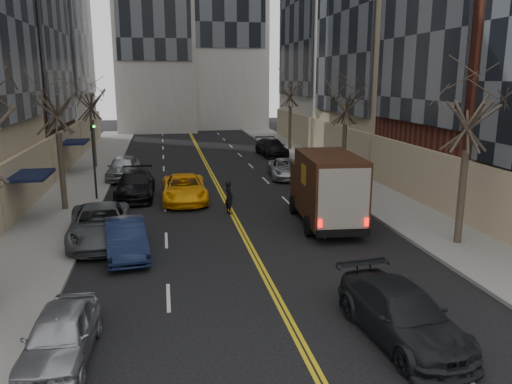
# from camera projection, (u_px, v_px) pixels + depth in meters

# --- Properties ---
(sidewalk_left) EXTENTS (4.00, 66.00, 0.15)m
(sidewalk_left) POSITION_uv_depth(u_px,v_px,m) (81.00, 183.00, 33.57)
(sidewalk_left) COLOR slate
(sidewalk_left) RESTS_ON ground
(sidewalk_right) EXTENTS (4.00, 66.00, 0.15)m
(sidewalk_right) POSITION_uv_depth(u_px,v_px,m) (336.00, 174.00, 36.80)
(sidewalk_right) COLOR slate
(sidewalk_right) RESTS_ON ground
(tree_lf_mid) EXTENTS (3.20, 3.20, 8.91)m
(tree_lf_mid) POSITION_uv_depth(u_px,v_px,m) (54.00, 86.00, 25.43)
(tree_lf_mid) COLOR #382D23
(tree_lf_mid) RESTS_ON sidewalk_left
(tree_lf_far) EXTENTS (3.20, 3.20, 8.12)m
(tree_lf_far) POSITION_uv_depth(u_px,v_px,m) (90.00, 91.00, 38.01)
(tree_lf_far) COLOR #382D23
(tree_lf_far) RESTS_ON sidewalk_left
(tree_rt_near) EXTENTS (3.20, 3.20, 8.71)m
(tree_rt_near) POSITION_uv_depth(u_px,v_px,m) (471.00, 93.00, 20.00)
(tree_rt_near) COLOR #382D23
(tree_rt_near) RESTS_ON sidewalk_right
(tree_rt_mid) EXTENTS (3.20, 3.20, 8.32)m
(tree_rt_mid) POSITION_uv_depth(u_px,v_px,m) (346.00, 91.00, 33.47)
(tree_rt_mid) COLOR #382D23
(tree_rt_mid) RESTS_ON sidewalk_right
(tree_rt_far) EXTENTS (3.20, 3.20, 9.11)m
(tree_rt_far) POSITION_uv_depth(u_px,v_px,m) (291.00, 80.00, 47.71)
(tree_rt_far) COLOR #382D23
(tree_rt_far) RESTS_ON sidewalk_right
(traffic_signal) EXTENTS (0.29, 0.26, 4.70)m
(traffic_signal) POSITION_uv_depth(u_px,v_px,m) (94.00, 153.00, 28.45)
(traffic_signal) COLOR black
(traffic_signal) RESTS_ON sidewalk_left
(ups_truck) EXTENTS (3.05, 6.66, 3.55)m
(ups_truck) POSITION_uv_depth(u_px,v_px,m) (326.00, 189.00, 24.08)
(ups_truck) COLOR black
(ups_truck) RESTS_ON ground
(observer_sedan) EXTENTS (2.48, 5.18, 1.46)m
(observer_sedan) POSITION_uv_depth(u_px,v_px,m) (402.00, 314.00, 13.67)
(observer_sedan) COLOR black
(observer_sedan) RESTS_ON ground
(taxi) EXTENTS (2.53, 5.44, 1.51)m
(taxi) POSITION_uv_depth(u_px,v_px,m) (184.00, 189.00, 28.92)
(taxi) COLOR #FFAD0A
(taxi) RESTS_ON ground
(pedestrian) EXTENTS (0.58, 0.73, 1.77)m
(pedestrian) POSITION_uv_depth(u_px,v_px,m) (229.00, 197.00, 26.22)
(pedestrian) COLOR black
(pedestrian) RESTS_ON ground
(parked_lf_a) EXTENTS (1.80, 4.06, 1.36)m
(parked_lf_a) POSITION_uv_depth(u_px,v_px,m) (60.00, 335.00, 12.63)
(parked_lf_a) COLOR #A2A5A9
(parked_lf_a) RESTS_ON ground
(parked_lf_b) EXTENTS (2.08, 4.59, 1.46)m
(parked_lf_b) POSITION_uv_depth(u_px,v_px,m) (126.00, 238.00, 20.08)
(parked_lf_b) COLOR #101832
(parked_lf_b) RESTS_ON ground
(parked_lf_c) EXTENTS (3.13, 5.92, 1.59)m
(parked_lf_c) POSITION_uv_depth(u_px,v_px,m) (100.00, 224.00, 21.74)
(parked_lf_c) COLOR #4F5257
(parked_lf_c) RESTS_ON ground
(parked_lf_d) EXTENTS (2.31, 5.45, 1.57)m
(parked_lf_d) POSITION_uv_depth(u_px,v_px,m) (135.00, 185.00, 29.78)
(parked_lf_d) COLOR black
(parked_lf_d) RESTS_ON ground
(parked_lf_e) EXTENTS (2.40, 5.02, 1.65)m
(parked_lf_e) POSITION_uv_depth(u_px,v_px,m) (123.00, 168.00, 35.13)
(parked_lf_e) COLOR #9EA1A5
(parked_lf_e) RESTS_ON ground
(parked_rt_a) EXTENTS (1.61, 4.31, 1.41)m
(parked_rt_a) POSITION_uv_depth(u_px,v_px,m) (308.00, 172.00, 34.30)
(parked_rt_a) COLOR #484B4F
(parked_rt_a) RESTS_ON ground
(parked_rt_b) EXTENTS (2.78, 5.04, 1.33)m
(parked_rt_b) POSITION_uv_depth(u_px,v_px,m) (286.00, 169.00, 35.70)
(parked_rt_b) COLOR #9DA0A4
(parked_rt_b) RESTS_ON ground
(parked_rt_c) EXTENTS (2.44, 5.45, 1.55)m
(parked_rt_c) POSITION_uv_depth(u_px,v_px,m) (272.00, 147.00, 45.68)
(parked_rt_c) COLOR black
(parked_rt_c) RESTS_ON ground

